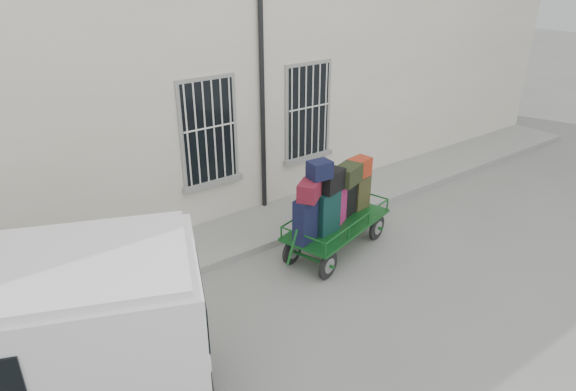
{
  "coord_description": "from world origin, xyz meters",
  "views": [
    {
      "loc": [
        -5.29,
        -6.43,
        5.63
      ],
      "look_at": [
        0.23,
        1.0,
        1.32
      ],
      "focal_mm": 32.0,
      "sensor_mm": 36.0,
      "label": 1
    }
  ],
  "objects": [
    {
      "name": "luggage_cart",
      "position": [
        1.03,
        0.47,
        1.1
      ],
      "size": [
        2.98,
        1.76,
        2.22
      ],
      "rotation": [
        0.0,
        0.0,
        0.27
      ],
      "color": "black",
      "rests_on": "ground"
    },
    {
      "name": "building",
      "position": [
        0.0,
        5.5,
        3.0
      ],
      "size": [
        24.0,
        5.15,
        6.0
      ],
      "color": "beige",
      "rests_on": "ground"
    },
    {
      "name": "sidewalk",
      "position": [
        0.0,
        2.2,
        0.07
      ],
      "size": [
        24.0,
        1.7,
        0.15
      ],
      "primitive_type": "cube",
      "color": "gray",
      "rests_on": "ground"
    },
    {
      "name": "ground",
      "position": [
        0.0,
        0.0,
        0.0
      ],
      "size": [
        80.0,
        80.0,
        0.0
      ],
      "primitive_type": "plane",
      "color": "slate",
      "rests_on": "ground"
    }
  ]
}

